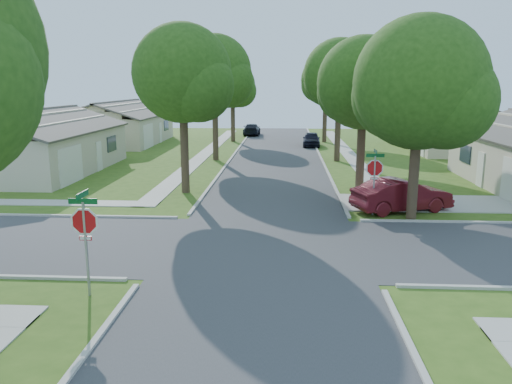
{
  "coord_description": "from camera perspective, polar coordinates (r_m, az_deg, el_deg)",
  "views": [
    {
      "loc": [
        0.72,
        -17.44,
        5.79
      ],
      "look_at": [
        -0.42,
        1.92,
        1.6
      ],
      "focal_mm": 35.0,
      "sensor_mm": 36.0,
      "label": 1
    }
  ],
  "objects": [
    {
      "name": "sidewalk_ne",
      "position": [
        44.15,
        10.38,
        4.48
      ],
      "size": [
        1.2,
        40.0,
        0.04
      ],
      "primitive_type": "cube",
      "color": "#9E9B91",
      "rests_on": "ground"
    },
    {
      "name": "ground",
      "position": [
        18.39,
        0.97,
        -6.17
      ],
      "size": [
        100.0,
        100.0,
        0.0
      ],
      "primitive_type": "plane",
      "color": "#355517",
      "rests_on": "ground"
    },
    {
      "name": "house_ne_far",
      "position": [
        49.07,
        21.64,
        6.34
      ],
      "size": [
        8.42,
        13.6,
        4.23
      ],
      "color": "#B1A48C",
      "rests_on": "ground"
    },
    {
      "name": "tree_w_near",
      "position": [
        26.98,
        -8.29,
        12.76
      ],
      "size": [
        5.38,
        5.2,
        8.97
      ],
      "color": "#38281C",
      "rests_on": "ground"
    },
    {
      "name": "driveway",
      "position": [
        26.21,
        19.19,
        -1.21
      ],
      "size": [
        8.8,
        3.6,
        0.05
      ],
      "primitive_type": "cube",
      "color": "#9E9B91",
      "rests_on": "ground"
    },
    {
      "name": "stop_sign_sw",
      "position": [
        14.34,
        -18.99,
        -3.69
      ],
      "size": [
        1.05,
        0.8,
        2.98
      ],
      "color": "gray",
      "rests_on": "ground"
    },
    {
      "name": "car_curb_west",
      "position": [
        58.43,
        -0.48,
        7.16
      ],
      "size": [
        1.9,
        4.61,
        1.33
      ],
      "primitive_type": "imported",
      "rotation": [
        0.0,
        0.0,
        3.15
      ],
      "color": "black",
      "rests_on": "ground"
    },
    {
      "name": "car_driveway",
      "position": [
        24.1,
        16.32,
        -0.35
      ],
      "size": [
        4.9,
        3.11,
        1.53
      ],
      "primitive_type": "imported",
      "rotation": [
        0.0,
        0.0,
        1.92
      ],
      "color": "#581219",
      "rests_on": "ground"
    },
    {
      "name": "tree_w_mid",
      "position": [
        38.82,
        -4.68,
        13.18
      ],
      "size": [
        5.8,
        5.6,
        9.56
      ],
      "color": "#38281C",
      "rests_on": "ground"
    },
    {
      "name": "tree_w_far",
      "position": [
        51.72,
        -2.64,
        11.86
      ],
      "size": [
        4.76,
        4.6,
        8.04
      ],
      "color": "#38281C",
      "rests_on": "ground"
    },
    {
      "name": "tree_e_near",
      "position": [
        26.75,
        12.3,
        11.6
      ],
      "size": [
        4.97,
        4.8,
        8.28
      ],
      "color": "#38281C",
      "rests_on": "ground"
    },
    {
      "name": "tree_e_far",
      "position": [
        51.6,
        8.05,
        12.28
      ],
      "size": [
        5.17,
        5.0,
        8.72
      ],
      "color": "#38281C",
      "rests_on": "ground"
    },
    {
      "name": "sidewalk_nw",
      "position": [
        44.35,
        -5.51,
        4.66
      ],
      "size": [
        1.2,
        40.0,
        0.04
      ],
      "primitive_type": "cube",
      "color": "#9E9B91",
      "rests_on": "ground"
    },
    {
      "name": "house_nw_near",
      "position": [
        36.74,
        -23.78,
        4.48
      ],
      "size": [
        8.42,
        13.6,
        4.23
      ],
      "color": "#B1A48C",
      "rests_on": "ground"
    },
    {
      "name": "tree_ne_corner",
      "position": [
        22.37,
        18.34,
        11.08
      ],
      "size": [
        5.8,
        5.6,
        8.66
      ],
      "color": "#38281C",
      "rests_on": "ground"
    },
    {
      "name": "stop_sign_ne",
      "position": [
        22.81,
        13.4,
        2.37
      ],
      "size": [
        1.05,
        0.8,
        2.98
      ],
      "color": "gray",
      "rests_on": "ground"
    },
    {
      "name": "tree_e_mid",
      "position": [
        38.66,
        9.61,
        12.71
      ],
      "size": [
        5.59,
        5.4,
        9.21
      ],
      "color": "#38281C",
      "rests_on": "ground"
    },
    {
      "name": "road_ns",
      "position": [
        18.39,
        0.97,
        -6.15
      ],
      "size": [
        7.0,
        100.0,
        0.02
      ],
      "primitive_type": "cube",
      "color": "#333335",
      "rests_on": "ground"
    },
    {
      "name": "car_curb_east",
      "position": [
        48.13,
        6.35,
        6.03
      ],
      "size": [
        1.78,
        4.07,
        1.36
      ],
      "primitive_type": "imported",
      "rotation": [
        0.0,
        0.0,
        -0.04
      ],
      "color": "black",
      "rests_on": "ground"
    },
    {
      "name": "house_nw_far",
      "position": [
        52.36,
        -15.37,
        7.08
      ],
      "size": [
        8.42,
        13.6,
        4.23
      ],
      "color": "#B1A48C",
      "rests_on": "ground"
    }
  ]
}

